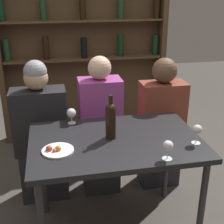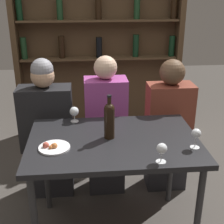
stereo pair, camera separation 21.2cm
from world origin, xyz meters
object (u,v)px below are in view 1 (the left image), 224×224
(wine_glass_1, at_px, (71,113))
(seated_person_left, at_px, (41,137))
(wine_glass_0, at_px, (197,130))
(seated_person_right, at_px, (161,128))
(wine_bottle, at_px, (111,119))
(food_plate_0, at_px, (57,150))
(wine_glass_2, at_px, (168,146))
(seated_person_center, at_px, (101,131))

(wine_glass_1, bearing_deg, seated_person_left, 136.26)
(wine_glass_0, distance_m, seated_person_right, 0.78)
(wine_bottle, bearing_deg, food_plate_0, -161.76)
(wine_bottle, relative_size, wine_glass_0, 2.31)
(wine_glass_2, xyz_separation_m, seated_person_left, (-0.75, 0.86, -0.29))
(seated_person_left, relative_size, seated_person_center, 0.99)
(wine_glass_2, relative_size, seated_person_center, 0.10)
(wine_bottle, height_order, wine_glass_0, wine_bottle)
(wine_glass_1, bearing_deg, wine_bottle, -50.61)
(wine_glass_1, bearing_deg, wine_glass_2, -51.00)
(food_plate_0, relative_size, seated_person_center, 0.16)
(wine_glass_1, distance_m, seated_person_center, 0.44)
(wine_glass_0, height_order, food_plate_0, wine_glass_0)
(seated_person_center, relative_size, seated_person_right, 1.03)
(seated_person_left, height_order, seated_person_right, seated_person_left)
(wine_bottle, bearing_deg, seated_person_left, 132.62)
(seated_person_center, bearing_deg, food_plate_0, -120.60)
(wine_bottle, relative_size, wine_glass_2, 2.50)
(wine_glass_2, xyz_separation_m, seated_person_center, (-0.26, 0.86, -0.28))
(wine_glass_1, height_order, seated_person_right, seated_person_right)
(wine_glass_2, bearing_deg, food_plate_0, 160.93)
(seated_person_left, distance_m, seated_person_center, 0.49)
(wine_glass_1, height_order, food_plate_0, wine_glass_1)
(wine_bottle, bearing_deg, seated_person_right, 43.07)
(wine_glass_0, bearing_deg, seated_person_left, 144.75)
(wine_glass_1, distance_m, food_plate_0, 0.43)
(food_plate_0, height_order, seated_person_left, seated_person_left)
(seated_person_right, bearing_deg, seated_person_center, 180.00)
(wine_bottle, xyz_separation_m, seated_person_center, (0.01, 0.52, -0.34))
(wine_glass_1, bearing_deg, food_plate_0, -107.07)
(wine_glass_2, distance_m, seated_person_right, 0.95)
(wine_bottle, relative_size, seated_person_center, 0.25)
(wine_glass_2, relative_size, food_plate_0, 0.61)
(wine_bottle, bearing_deg, wine_glass_0, -19.86)
(food_plate_0, height_order, seated_person_right, seated_person_right)
(wine_glass_0, xyz_separation_m, seated_person_center, (-0.51, 0.71, -0.29))
(wine_glass_0, relative_size, seated_person_left, 0.11)
(seated_person_right, bearing_deg, wine_glass_0, -92.43)
(wine_bottle, xyz_separation_m, seated_person_left, (-0.48, 0.52, -0.34))
(food_plate_0, bearing_deg, seated_person_right, 34.81)
(food_plate_0, relative_size, seated_person_left, 0.16)
(wine_glass_1, relative_size, seated_person_left, 0.10)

